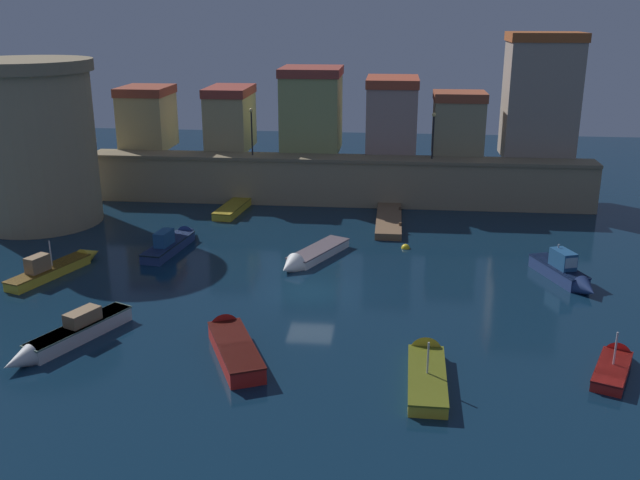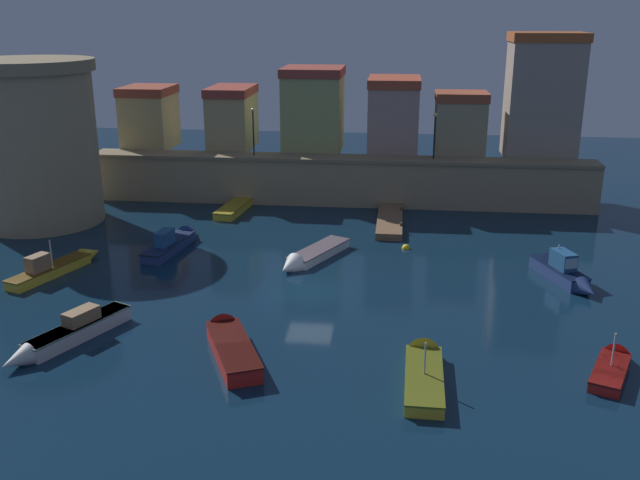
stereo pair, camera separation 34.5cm
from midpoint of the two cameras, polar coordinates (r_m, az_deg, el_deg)
ground_plane at (r=39.33m, az=-0.59°, el=-4.17°), size 105.31×105.31×0.00m
quay_wall at (r=56.52m, az=1.72°, el=4.79°), size 39.51×2.59×3.78m
old_town_backdrop at (r=58.96m, az=4.20°, el=10.34°), size 36.80×5.85×9.56m
fortress_tower at (r=54.66m, az=-21.66°, el=7.28°), size 9.26×9.26×11.55m
pier_dock at (r=51.78m, az=5.79°, el=1.56°), size 1.81×8.04×0.70m
quay_lamp_0 at (r=56.63m, az=-5.18°, el=9.19°), size 0.32×0.32×3.69m
quay_lamp_1 at (r=55.59m, az=9.34°, el=8.78°), size 0.32×0.32×3.55m
moored_boat_0 at (r=42.79m, az=19.20°, el=-2.53°), size 3.10×5.73×2.16m
moored_boat_1 at (r=44.73m, az=-19.96°, el=-1.93°), size 3.35×6.99×2.36m
moored_boat_2 at (r=31.30m, az=8.60°, el=-9.92°), size 1.65×6.47×2.40m
moored_boat_3 at (r=43.86m, az=-0.67°, el=-1.35°), size 4.16×6.61×1.37m
moored_boat_4 at (r=33.06m, az=-6.97°, el=-8.04°), size 4.08×6.62×1.45m
moored_boat_6 at (r=56.10m, az=-6.23°, el=2.91°), size 2.24×7.18×1.38m
moored_boat_7 at (r=33.70m, az=22.62°, el=-9.15°), size 2.87×4.61×2.32m
moored_boat_8 at (r=35.32m, az=-19.29°, el=-7.13°), size 3.89×6.84×1.53m
moored_boat_9 at (r=47.28m, az=-11.35°, el=-0.08°), size 2.21×6.85×1.87m
mooring_buoy_0 at (r=46.66m, az=7.08°, el=-0.67°), size 0.55×0.55×0.55m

